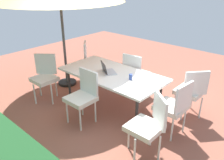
% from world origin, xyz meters
% --- Properties ---
extents(ground_plane, '(10.00, 10.00, 0.02)m').
position_xyz_m(ground_plane, '(0.00, 0.00, -0.01)').
color(ground_plane, '#935442').
extents(dining_table, '(2.07, 1.05, 0.75)m').
position_xyz_m(dining_table, '(0.00, 0.00, 0.70)').
color(dining_table, white).
rests_on(dining_table, ground_plane).
extents(chair_northeast, '(0.58, 0.59, 0.98)m').
position_xyz_m(chair_northeast, '(1.29, 0.69, 0.55)').
color(chair_northeast, silver).
rests_on(chair_northeast, ground_plane).
extents(chair_northwest, '(0.58, 0.58, 0.98)m').
position_xyz_m(chair_northwest, '(-1.32, 0.69, 0.55)').
color(chair_northwest, silver).
rests_on(chair_northwest, ground_plane).
extents(chair_south, '(0.47, 0.48, 0.98)m').
position_xyz_m(chair_south, '(-0.03, -0.72, 0.55)').
color(chair_south, silver).
rests_on(chair_south, ground_plane).
extents(chair_southeast, '(0.59, 0.59, 0.98)m').
position_xyz_m(chair_southeast, '(1.32, -0.70, 0.55)').
color(chair_southeast, silver).
rests_on(chair_southeast, ground_plane).
extents(chair_west, '(0.48, 0.47, 0.98)m').
position_xyz_m(chair_west, '(-1.35, -0.02, 0.55)').
color(chair_west, silver).
rests_on(chair_west, ground_plane).
extents(chair_southwest, '(0.59, 0.58, 0.98)m').
position_xyz_m(chair_southwest, '(-1.32, -0.72, 0.55)').
color(chair_southwest, silver).
rests_on(chair_southwest, ground_plane).
extents(chair_north, '(0.46, 0.46, 0.98)m').
position_xyz_m(chair_north, '(0.04, 0.73, 0.55)').
color(chair_north, silver).
rests_on(chair_north, ground_plane).
extents(laptop, '(0.40, 0.38, 0.21)m').
position_xyz_m(laptop, '(0.08, 0.05, 0.80)').
color(laptop, '#B7B7BC').
rests_on(laptop, dining_table).
extents(cup, '(0.06, 0.06, 0.10)m').
position_xyz_m(cup, '(-0.46, 0.00, 0.80)').
color(cup, '#334C99').
rests_on(cup, dining_table).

